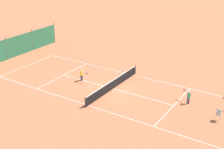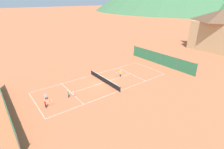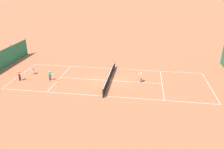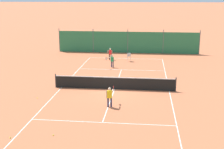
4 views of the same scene
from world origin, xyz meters
The scene contains 12 objects.
ground_plane centered at (0.00, 0.00, 0.00)m, with size 600.00×600.00×0.00m, color #B7603D.
court_line_markings centered at (0.00, 0.00, 0.00)m, with size 8.25×23.85×0.01m.
tennis_net centered at (0.00, 0.00, 0.50)m, with size 9.18×0.08×1.06m.
windscreen_fence_near centered at (0.00, -15.50, 1.31)m, with size 17.28×0.08×2.90m.
player_far_baseline centered at (-0.10, 3.82, 0.75)m, with size 0.44×1.07×1.30m.
player_far_service centered at (1.64, -10.97, 0.75)m, with size 0.44×1.05×1.28m.
player_near_baseline centered at (1.02, -7.30, 0.73)m, with size 0.79×0.91×1.25m.
tennis_ball_alley_left centered at (4.29, 8.87, 0.03)m, with size 0.07×0.07×0.07m, color #CCE033.
tennis_ball_alley_right centered at (2.24, 8.35, 0.03)m, with size 0.07×0.07×0.07m, color #CCE033.
tennis_ball_by_net_right centered at (5.09, 2.73, 0.03)m, with size 0.07×0.07×0.07m, color #CCE033.
tennis_ball_far_corner centered at (-3.58, -0.37, 0.03)m, with size 0.07×0.07×0.07m, color #CCE033.
ball_hopper centered at (-0.48, -10.40, 0.65)m, with size 0.36×0.36×0.89m.
Camera 4 is at (-2.36, 22.46, 6.92)m, focal length 50.00 mm.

